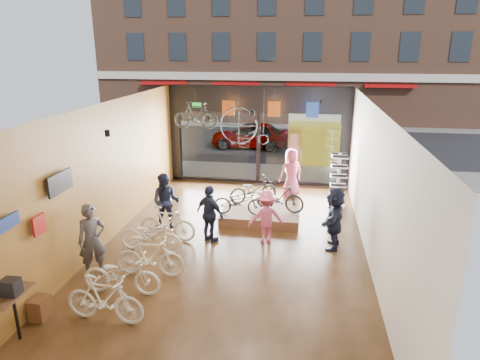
% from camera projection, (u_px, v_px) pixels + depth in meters
% --- Properties ---
extents(ground_plane, '(7.00, 12.00, 0.04)m').
position_uv_depth(ground_plane, '(233.00, 249.00, 11.51)').
color(ground_plane, black).
rests_on(ground_plane, ground).
extents(ceiling, '(7.00, 12.00, 0.04)m').
position_uv_depth(ceiling, '(232.00, 106.00, 10.36)').
color(ceiling, black).
rests_on(ceiling, ground).
extents(wall_left, '(0.04, 12.00, 3.80)m').
position_uv_depth(wall_left, '(103.00, 175.00, 11.45)').
color(wall_left, '#946224').
rests_on(wall_left, ground).
extents(wall_right, '(0.04, 12.00, 3.80)m').
position_uv_depth(wall_right, '(374.00, 188.00, 10.42)').
color(wall_right, beige).
rests_on(wall_right, ground).
extents(wall_back, '(7.00, 0.04, 3.80)m').
position_uv_depth(wall_back, '(149.00, 327.00, 5.26)').
color(wall_back, beige).
rests_on(wall_back, ground).
extents(storefront, '(7.00, 0.26, 3.80)m').
position_uv_depth(storefront, '(259.00, 136.00, 16.59)').
color(storefront, black).
rests_on(storefront, ground).
extents(exit_sign, '(0.35, 0.06, 0.18)m').
position_uv_depth(exit_sign, '(197.00, 105.00, 16.49)').
color(exit_sign, '#198C26').
rests_on(exit_sign, storefront).
extents(street_road, '(30.00, 18.00, 0.02)m').
position_uv_depth(street_road, '(275.00, 138.00, 25.65)').
color(street_road, black).
rests_on(street_road, ground).
extents(sidewalk_near, '(30.00, 2.40, 0.12)m').
position_uv_depth(sidewalk_near, '(261.00, 172.00, 18.27)').
color(sidewalk_near, slate).
rests_on(sidewalk_near, ground).
extents(sidewalk_far, '(30.00, 2.00, 0.12)m').
position_uv_depth(sidewalk_far, '(279.00, 125.00, 29.41)').
color(sidewalk_far, slate).
rests_on(sidewalk_far, ground).
extents(opposite_building, '(26.00, 5.00, 14.00)m').
position_uv_depth(opposite_building, '(284.00, 20.00, 29.70)').
color(opposite_building, brown).
rests_on(opposite_building, ground).
extents(street_car, '(4.15, 1.67, 1.41)m').
position_uv_depth(street_car, '(250.00, 135.00, 22.77)').
color(street_car, gray).
rests_on(street_car, street_road).
extents(box_truck, '(2.37, 7.10, 2.80)m').
position_uv_depth(box_truck, '(314.00, 127.00, 21.14)').
color(box_truck, silver).
rests_on(box_truck, street_road).
extents(floor_bike_1, '(1.68, 0.58, 0.99)m').
position_uv_depth(floor_bike_1, '(105.00, 299.00, 8.33)').
color(floor_bike_1, beige).
rests_on(floor_bike_1, ground_plane).
extents(floor_bike_2, '(1.75, 0.65, 0.91)m').
position_uv_depth(floor_bike_2, '(122.00, 274.00, 9.31)').
color(floor_bike_2, beige).
rests_on(floor_bike_2, ground_plane).
extents(floor_bike_3, '(1.67, 0.53, 1.00)m').
position_uv_depth(floor_bike_3, '(150.00, 257.00, 10.01)').
color(floor_bike_3, beige).
rests_on(floor_bike_3, ground_plane).
extents(floor_bike_4, '(1.80, 0.77, 0.92)m').
position_uv_depth(floor_bike_4, '(151.00, 236.00, 11.21)').
color(floor_bike_4, beige).
rests_on(floor_bike_4, ground_plane).
extents(floor_bike_5, '(1.67, 0.59, 0.99)m').
position_uv_depth(floor_bike_5, '(167.00, 223.00, 11.91)').
color(floor_bike_5, beige).
rests_on(floor_bike_5, ground_plane).
extents(display_platform, '(2.40, 1.80, 0.30)m').
position_uv_depth(display_platform, '(261.00, 214.00, 13.48)').
color(display_platform, '#4A2D19').
rests_on(display_platform, ground_plane).
extents(display_bike_left, '(1.59, 0.60, 0.82)m').
position_uv_depth(display_bike_left, '(239.00, 202.00, 12.94)').
color(display_bike_left, black).
rests_on(display_bike_left, display_platform).
extents(display_bike_mid, '(1.62, 0.84, 0.94)m').
position_uv_depth(display_bike_mid, '(280.00, 197.00, 13.20)').
color(display_bike_mid, black).
rests_on(display_bike_mid, display_platform).
extents(display_bike_right, '(1.69, 1.23, 0.85)m').
position_uv_depth(display_bike_right, '(253.00, 190.00, 13.98)').
color(display_bike_right, black).
rests_on(display_bike_right, display_platform).
extents(customer_0, '(0.77, 0.72, 1.78)m').
position_uv_depth(customer_0, '(92.00, 240.00, 9.94)').
color(customer_0, '#3F3F44').
rests_on(customer_0, ground_plane).
extents(customer_1, '(0.86, 0.68, 1.71)m').
position_uv_depth(customer_1, '(166.00, 202.00, 12.50)').
color(customer_1, '#161C33').
rests_on(customer_1, ground_plane).
extents(customer_2, '(1.02, 0.84, 1.63)m').
position_uv_depth(customer_2, '(210.00, 214.00, 11.70)').
color(customer_2, '#161C33').
rests_on(customer_2, ground_plane).
extents(customer_3, '(1.11, 0.85, 1.52)m').
position_uv_depth(customer_3, '(266.00, 217.00, 11.63)').
color(customer_3, '#CC4C72').
rests_on(customer_3, ground_plane).
extents(customer_4, '(1.03, 0.91, 1.76)m').
position_uv_depth(customer_4, '(291.00, 173.00, 15.30)').
color(customer_4, '#CC4C72').
rests_on(customer_4, ground_plane).
extents(customer_5, '(0.76, 1.64, 1.70)m').
position_uv_depth(customer_5, '(334.00, 218.00, 11.34)').
color(customer_5, '#161C33').
rests_on(customer_5, ground_plane).
extents(sunglasses_rack, '(0.58, 0.48, 1.87)m').
position_uv_depth(sunglasses_rack, '(338.00, 181.00, 14.24)').
color(sunglasses_rack, white).
rests_on(sunglasses_rack, ground_plane).
extents(wall_merch, '(0.40, 2.40, 2.60)m').
position_uv_depth(wall_merch, '(31.00, 256.00, 8.30)').
color(wall_merch, navy).
rests_on(wall_merch, wall_left).
extents(penny_farthing, '(1.66, 0.06, 1.33)m').
position_uv_depth(penny_farthing, '(246.00, 127.00, 15.01)').
color(penny_farthing, black).
rests_on(penny_farthing, ceiling).
extents(hung_bike, '(1.58, 0.46, 0.95)m').
position_uv_depth(hung_bike, '(196.00, 115.00, 14.89)').
color(hung_bike, black).
rests_on(hung_bike, ceiling).
extents(jersey_left, '(0.45, 0.03, 0.55)m').
position_uv_depth(jersey_left, '(228.00, 108.00, 15.65)').
color(jersey_left, '#CC5919').
rests_on(jersey_left, ceiling).
extents(jersey_mid, '(0.45, 0.03, 0.55)m').
position_uv_depth(jersey_mid, '(274.00, 109.00, 15.40)').
color(jersey_mid, '#CC5919').
rests_on(jersey_mid, ceiling).
extents(jersey_right, '(0.45, 0.03, 0.55)m').
position_uv_depth(jersey_right, '(312.00, 110.00, 15.20)').
color(jersey_right, '#1E3F99').
rests_on(jersey_right, ceiling).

